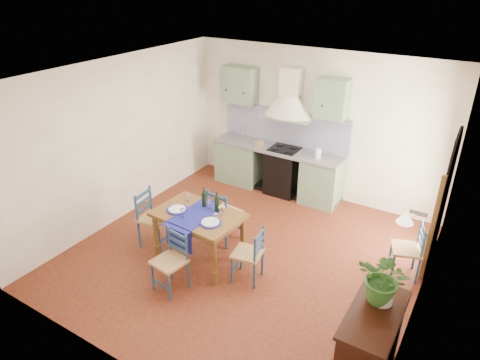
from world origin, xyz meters
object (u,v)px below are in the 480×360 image
at_px(chair_near, 171,261).
at_px(potted_plant, 385,279).
at_px(dining_table, 198,219).
at_px(sideboard, 369,343).

xyz_separation_m(chair_near, potted_plant, (2.74, 0.15, 0.77)).
bearing_deg(chair_near, dining_table, 95.23).
bearing_deg(chair_near, potted_plant, 3.15).
bearing_deg(sideboard, dining_table, 164.34).
xyz_separation_m(dining_table, potted_plant, (2.81, -0.58, 0.51)).
distance_m(sideboard, potted_plant, 0.74).
height_order(chair_near, sideboard, sideboard).
distance_m(chair_near, potted_plant, 2.85).
xyz_separation_m(dining_table, sideboard, (2.80, -0.79, -0.20)).
bearing_deg(chair_near, sideboard, -1.10).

